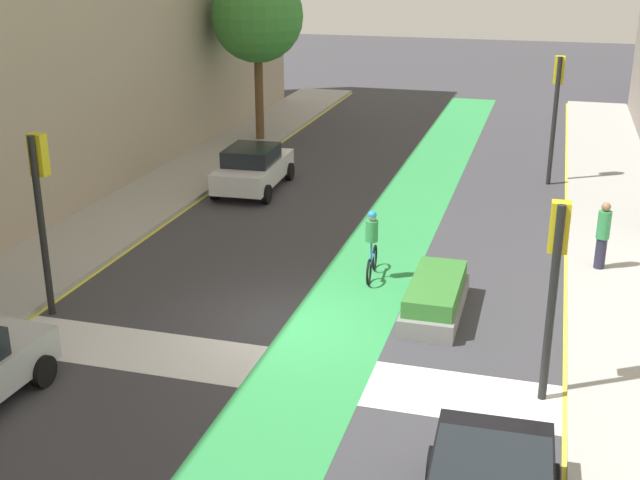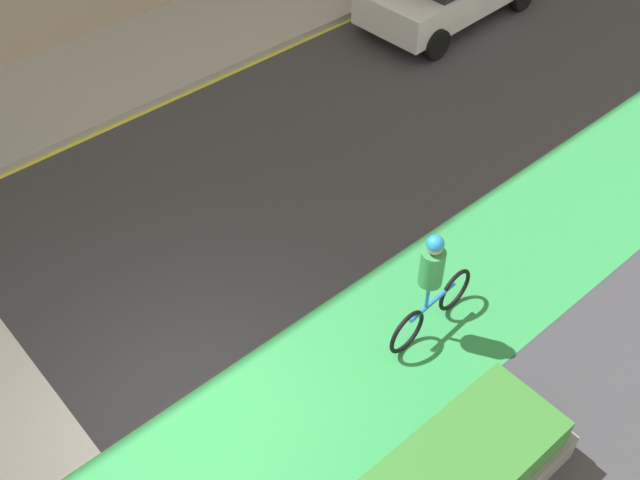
% 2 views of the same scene
% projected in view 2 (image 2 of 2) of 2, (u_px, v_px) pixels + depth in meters
% --- Properties ---
extents(ground_plane, '(120.00, 120.00, 0.00)m').
position_uv_depth(ground_plane, '(186.00, 413.00, 9.80)').
color(ground_plane, '#38383D').
extents(bike_lane_paint, '(2.40, 60.00, 0.01)m').
position_uv_depth(bike_lane_paint, '(232.00, 466.00, 9.27)').
color(bike_lane_paint, '#2D8C47').
rests_on(bike_lane_paint, ground_plane).
extents(cyclist_in_lane, '(0.32, 1.73, 1.86)m').
position_uv_depth(cyclist_in_lane, '(432.00, 283.00, 10.08)').
color(cyclist_in_lane, black).
rests_on(cyclist_in_lane, ground_plane).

